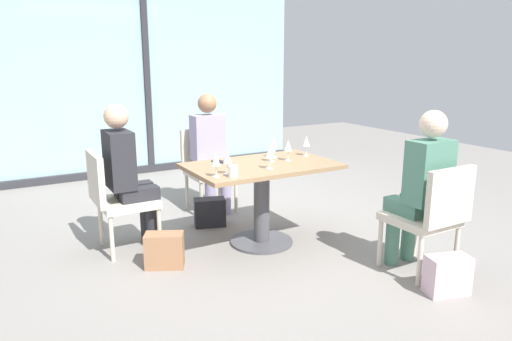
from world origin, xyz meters
TOP-DOWN VIEW (x-y plane):
  - ground_plane at (0.00, 0.00)m, footprint 12.00×12.00m
  - window_wall_backdrop at (0.00, 3.20)m, footprint 4.60×0.10m
  - dining_table_main at (0.00, 0.00)m, footprint 1.27×0.79m
  - chair_far_left at (-1.16, 0.46)m, footprint 0.50×0.46m
  - chair_near_window at (0.00, 1.18)m, footprint 0.46×0.51m
  - chair_front_right at (0.77, -1.18)m, footprint 0.46×0.50m
  - person_far_left at (-1.05, 0.46)m, footprint 0.39×0.34m
  - person_near_window at (-0.00, 1.07)m, footprint 0.34×0.39m
  - person_front_right at (0.77, -1.07)m, footprint 0.34×0.39m
  - wine_glass_0 at (0.27, -0.00)m, footprint 0.07×0.07m
  - wine_glass_1 at (-0.04, -0.19)m, footprint 0.07×0.07m
  - wine_glass_2 at (0.23, 0.18)m, footprint 0.07×0.07m
  - wine_glass_3 at (0.54, 0.10)m, footprint 0.07×0.07m
  - wine_glass_4 at (-0.54, -0.22)m, footprint 0.07×0.07m
  - wine_glass_5 at (-0.42, -0.18)m, footprint 0.07×0.07m
  - wine_glass_6 at (0.12, 0.04)m, footprint 0.07×0.07m
  - coffee_cup at (-0.43, -0.29)m, footprint 0.08×0.08m
  - cell_phone_on_table at (-0.28, 0.25)m, footprint 0.12×0.16m
  - handbag_0 at (-0.92, -0.05)m, footprint 0.34×0.28m
  - handbag_1 at (-0.22, 0.63)m, footprint 0.33×0.24m
  - handbag_2 at (0.65, -1.46)m, footprint 0.33×0.24m

SIDE VIEW (x-z plane):
  - ground_plane at x=0.00m, z-range 0.00..0.00m
  - handbag_0 at x=-0.92m, z-range 0.00..0.28m
  - handbag_1 at x=-0.22m, z-range 0.00..0.28m
  - handbag_2 at x=0.65m, z-range 0.00..0.28m
  - chair_far_left at x=-1.16m, z-range 0.06..0.93m
  - chair_near_window at x=0.00m, z-range 0.06..0.93m
  - chair_front_right at x=0.77m, z-range 0.06..0.93m
  - dining_table_main at x=0.00m, z-range 0.17..0.90m
  - person_far_left at x=-1.05m, z-range 0.07..1.33m
  - person_near_window at x=0.00m, z-range 0.07..1.33m
  - person_front_right at x=0.77m, z-range 0.07..1.33m
  - cell_phone_on_table at x=-0.28m, z-range 0.73..0.74m
  - coffee_cup at x=-0.43m, z-range 0.73..0.82m
  - wine_glass_0 at x=0.27m, z-range 0.77..0.95m
  - wine_glass_1 at x=-0.04m, z-range 0.77..0.95m
  - wine_glass_2 at x=0.23m, z-range 0.77..0.95m
  - wine_glass_3 at x=0.54m, z-range 0.77..0.95m
  - wine_glass_4 at x=-0.54m, z-range 0.77..0.95m
  - wine_glass_5 at x=-0.42m, z-range 0.77..0.95m
  - wine_glass_6 at x=0.12m, z-range 0.77..0.95m
  - window_wall_backdrop at x=0.00m, z-range -0.14..2.56m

